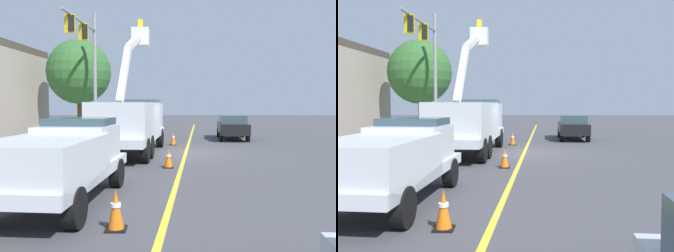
# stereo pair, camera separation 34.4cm
# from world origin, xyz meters

# --- Properties ---
(ground) EXTENTS (120.00, 120.00, 0.00)m
(ground) POSITION_xyz_m (0.00, 0.00, 0.00)
(ground) COLOR #47474C
(sidewalk_far_side) EXTENTS (60.10, 8.14, 0.12)m
(sidewalk_far_side) POSITION_xyz_m (0.54, 7.10, 0.06)
(sidewalk_far_side) COLOR #9E9E99
(sidewalk_far_side) RESTS_ON ground
(lane_centre_stripe) EXTENTS (49.87, 3.95, 0.01)m
(lane_centre_stripe) POSITION_xyz_m (0.00, 0.00, 0.00)
(lane_centre_stripe) COLOR yellow
(lane_centre_stripe) RESTS_ON ground
(utility_bucket_truck) EXTENTS (8.37, 3.12, 6.86)m
(utility_bucket_truck) POSITION_xyz_m (-0.16, 2.69, 1.61)
(utility_bucket_truck) COLOR silver
(utility_bucket_truck) RESTS_ON ground
(service_pickup_truck) EXTENTS (5.74, 2.53, 2.06)m
(service_pickup_truck) POSITION_xyz_m (-9.42, 3.40, 1.12)
(service_pickup_truck) COLOR silver
(service_pickup_truck) RESTS_ON ground
(passing_minivan) EXTENTS (4.93, 2.26, 1.69)m
(passing_minivan) POSITION_xyz_m (7.18, -3.48, 0.97)
(passing_minivan) COLOR black
(passing_minivan) RESTS_ON ground
(traffic_cone_leading) EXTENTS (0.40, 0.40, 0.80)m
(traffic_cone_leading) POSITION_xyz_m (-11.35, 1.77, 0.39)
(traffic_cone_leading) COLOR black
(traffic_cone_leading) RESTS_ON ground
(traffic_cone_mid_front) EXTENTS (0.40, 0.40, 0.76)m
(traffic_cone_mid_front) POSITION_xyz_m (-4.32, 0.82, 0.37)
(traffic_cone_mid_front) COLOR black
(traffic_cone_mid_front) RESTS_ON ground
(traffic_cone_mid_rear) EXTENTS (0.40, 0.40, 0.77)m
(traffic_cone_mid_rear) POSITION_xyz_m (3.51, 0.63, 0.38)
(traffic_cone_mid_rear) COLOR black
(traffic_cone_mid_rear) RESTS_ON ground
(traffic_signal_mast) EXTENTS (5.77, 0.74, 8.28)m
(traffic_signal_mast) POSITION_xyz_m (4.17, 5.81, 5.48)
(traffic_signal_mast) COLOR gray
(traffic_signal_mast) RESTS_ON ground
(street_tree_right) EXTENTS (4.68, 4.68, 7.12)m
(street_tree_right) POSITION_xyz_m (8.72, 7.49, 4.76)
(street_tree_right) COLOR brown
(street_tree_right) RESTS_ON ground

